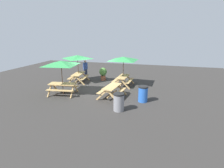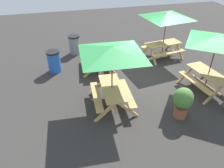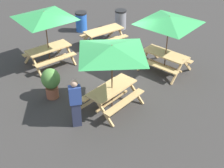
{
  "view_description": "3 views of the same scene",
  "coord_description": "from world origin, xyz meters",
  "px_view_note": "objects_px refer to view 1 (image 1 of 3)",
  "views": [
    {
      "loc": [
        -11.71,
        -4.76,
        3.97
      ],
      "look_at": [
        -1.41,
        -1.84,
        0.9
      ],
      "focal_mm": 28.0,
      "sensor_mm": 36.0,
      "label": 1
    },
    {
      "loc": [
        7.51,
        -3.52,
        5.0
      ],
      "look_at": [
        1.44,
        -1.94,
        0.9
      ],
      "focal_mm": 35.0,
      "sensor_mm": 36.0,
      "label": 2
    },
    {
      "loc": [
        7.0,
        8.26,
        6.47
      ],
      "look_at": [
        1.41,
        1.92,
        0.9
      ],
      "focal_mm": 50.0,
      "sensor_mm": 36.0,
      "label": 3
    }
  ],
  "objects_px": {
    "picnic_table_3": "(61,66)",
    "trash_bin_blue": "(143,94)",
    "picnic_table_2": "(112,89)",
    "trash_bin_gray": "(119,102)",
    "potted_plant_0": "(103,73)",
    "picnic_table_0": "(78,59)",
    "person_standing": "(85,69)",
    "picnic_table_1": "(123,61)"
  },
  "relations": [
    {
      "from": "picnic_table_0",
      "to": "trash_bin_gray",
      "type": "bearing_deg",
      "value": -142.66
    },
    {
      "from": "picnic_table_2",
      "to": "trash_bin_gray",
      "type": "bearing_deg",
      "value": -147.83
    },
    {
      "from": "picnic_table_2",
      "to": "person_standing",
      "type": "distance_m",
      "value": 5.71
    },
    {
      "from": "picnic_table_3",
      "to": "trash_bin_blue",
      "type": "relative_size",
      "value": 2.86
    },
    {
      "from": "trash_bin_gray",
      "to": "potted_plant_0",
      "type": "height_order",
      "value": "potted_plant_0"
    },
    {
      "from": "picnic_table_0",
      "to": "potted_plant_0",
      "type": "relative_size",
      "value": 2.07
    },
    {
      "from": "picnic_table_1",
      "to": "picnic_table_2",
      "type": "xyz_separation_m",
      "value": [
        -2.85,
        0.11,
        -1.43
      ]
    },
    {
      "from": "picnic_table_3",
      "to": "trash_bin_gray",
      "type": "height_order",
      "value": "picnic_table_3"
    },
    {
      "from": "picnic_table_2",
      "to": "trash_bin_blue",
      "type": "height_order",
      "value": "trash_bin_blue"
    },
    {
      "from": "picnic_table_0",
      "to": "picnic_table_1",
      "type": "height_order",
      "value": "same"
    },
    {
      "from": "picnic_table_0",
      "to": "picnic_table_1",
      "type": "xyz_separation_m",
      "value": [
        0.03,
        -3.87,
        0.0
      ]
    },
    {
      "from": "potted_plant_0",
      "to": "person_standing",
      "type": "distance_m",
      "value": 1.83
    },
    {
      "from": "trash_bin_blue",
      "to": "trash_bin_gray",
      "type": "bearing_deg",
      "value": 146.7
    },
    {
      "from": "picnic_table_1",
      "to": "picnic_table_2",
      "type": "bearing_deg",
      "value": -178.81
    },
    {
      "from": "picnic_table_0",
      "to": "picnic_table_2",
      "type": "relative_size",
      "value": 1.2
    },
    {
      "from": "potted_plant_0",
      "to": "picnic_table_0",
      "type": "bearing_deg",
      "value": 124.2
    },
    {
      "from": "picnic_table_1",
      "to": "picnic_table_0",
      "type": "bearing_deg",
      "value": 93.77
    },
    {
      "from": "picnic_table_3",
      "to": "potted_plant_0",
      "type": "xyz_separation_m",
      "value": [
        4.38,
        -1.4,
        -1.34
      ]
    },
    {
      "from": "trash_bin_blue",
      "to": "person_standing",
      "type": "xyz_separation_m",
      "value": [
        4.48,
        5.77,
        0.39
      ]
    },
    {
      "from": "picnic_table_3",
      "to": "person_standing",
      "type": "distance_m",
      "value": 4.76
    },
    {
      "from": "trash_bin_gray",
      "to": "potted_plant_0",
      "type": "bearing_deg",
      "value": 25.9
    },
    {
      "from": "picnic_table_1",
      "to": "potted_plant_0",
      "type": "relative_size",
      "value": 2.51
    },
    {
      "from": "trash_bin_gray",
      "to": "picnic_table_1",
      "type": "bearing_deg",
      "value": 9.61
    },
    {
      "from": "picnic_table_0",
      "to": "trash_bin_gray",
      "type": "relative_size",
      "value": 2.38
    },
    {
      "from": "picnic_table_2",
      "to": "person_standing",
      "type": "height_order",
      "value": "person_standing"
    },
    {
      "from": "potted_plant_0",
      "to": "trash_bin_gray",
      "type": "bearing_deg",
      "value": -154.1
    },
    {
      "from": "picnic_table_3",
      "to": "potted_plant_0",
      "type": "bearing_deg",
      "value": -115.84
    },
    {
      "from": "picnic_table_2",
      "to": "trash_bin_blue",
      "type": "distance_m",
      "value": 2.02
    },
    {
      "from": "picnic_table_1",
      "to": "person_standing",
      "type": "xyz_separation_m",
      "value": [
        1.43,
        3.87,
        -1.1
      ]
    },
    {
      "from": "trash_bin_blue",
      "to": "picnic_table_2",
      "type": "bearing_deg",
      "value": 84.24
    },
    {
      "from": "person_standing",
      "to": "picnic_table_1",
      "type": "bearing_deg",
      "value": 98.05
    },
    {
      "from": "picnic_table_1",
      "to": "picnic_table_3",
      "type": "xyz_separation_m",
      "value": [
        -3.19,
        3.47,
        0.0
      ]
    },
    {
      "from": "picnic_table_0",
      "to": "picnic_table_1",
      "type": "bearing_deg",
      "value": -97.03
    },
    {
      "from": "picnic_table_2",
      "to": "trash_bin_gray",
      "type": "xyz_separation_m",
      "value": [
        -1.87,
        -0.9,
        -0.07
      ]
    },
    {
      "from": "picnic_table_0",
      "to": "picnic_table_3",
      "type": "height_order",
      "value": "same"
    },
    {
      "from": "picnic_table_0",
      "to": "potted_plant_0",
      "type": "xyz_separation_m",
      "value": [
        1.22,
        -1.79,
        -1.34
      ]
    },
    {
      "from": "picnic_table_1",
      "to": "potted_plant_0",
      "type": "xyz_separation_m",
      "value": [
        1.19,
        2.07,
        -1.34
      ]
    },
    {
      "from": "picnic_table_2",
      "to": "picnic_table_3",
      "type": "height_order",
      "value": "picnic_table_3"
    },
    {
      "from": "picnic_table_0",
      "to": "trash_bin_blue",
      "type": "bearing_deg",
      "value": -125.15
    },
    {
      "from": "picnic_table_3",
      "to": "trash_bin_blue",
      "type": "bearing_deg",
      "value": 173.34
    },
    {
      "from": "picnic_table_0",
      "to": "person_standing",
      "type": "distance_m",
      "value": 1.83
    },
    {
      "from": "picnic_table_0",
      "to": "person_standing",
      "type": "xyz_separation_m",
      "value": [
        1.46,
        0.01,
        -1.1
      ]
    }
  ]
}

